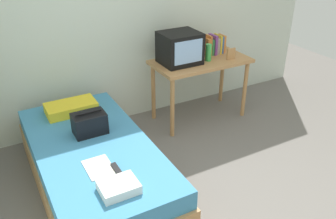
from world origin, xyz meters
The scene contains 13 objects.
ground_plane centered at (0.00, 0.00, 0.00)m, with size 8.00×8.00×0.00m, color slate.
wall_back centered at (0.00, 2.00, 1.30)m, with size 5.20×0.10×2.60m, color silver.
bed centered at (-0.91, 0.80, 0.24)m, with size 1.00×2.00×0.49m.
desk centered at (0.69, 1.51, 0.67)m, with size 1.16×0.60×0.77m.
tv centered at (0.41, 1.54, 0.95)m, with size 0.44×0.39×0.36m.
water_bottle centered at (0.75, 1.44, 0.87)m, with size 0.07×0.07×0.20m, color green.
book_row centered at (0.95, 1.63, 0.88)m, with size 0.27×0.17×0.24m.
picture_frame centered at (1.01, 1.36, 0.84)m, with size 0.11×0.02×0.13m, color #B27F4C.
pillow centered at (-0.91, 1.49, 0.54)m, with size 0.50×0.28×0.10m, color yellow.
handbag centered at (-0.86, 1.00, 0.59)m, with size 0.30×0.20×0.22m.
magazine centered at (-0.97, 0.45, 0.49)m, with size 0.21×0.29×0.01m, color white.
remote_dark centered at (-0.86, 0.36, 0.50)m, with size 0.04×0.16×0.02m, color black.
folded_towel centered at (-0.93, 0.11, 0.53)m, with size 0.28×0.22×0.07m, color white.
Camera 1 is at (-1.59, -1.85, 2.26)m, focal length 38.36 mm.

